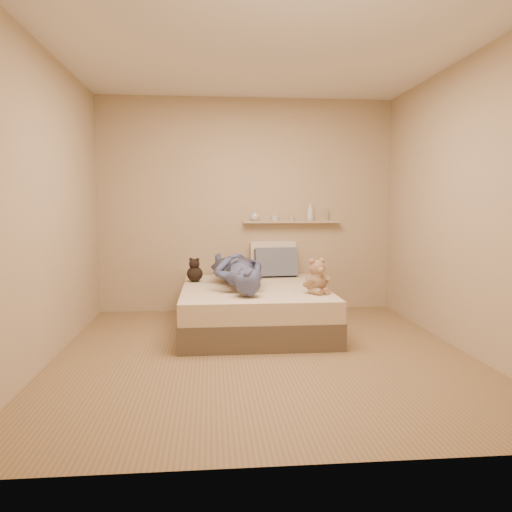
{
  "coord_description": "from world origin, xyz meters",
  "views": [
    {
      "loc": [
        -0.45,
        -4.25,
        1.3
      ],
      "look_at": [
        0.0,
        0.65,
        0.8
      ],
      "focal_mm": 35.0,
      "sensor_mm": 36.0,
      "label": 1
    }
  ],
  "objects": [
    {
      "name": "game_console",
      "position": [
        -0.14,
        0.34,
        0.6
      ],
      "size": [
        0.18,
        0.11,
        0.06
      ],
      "color": "silver",
      "rests_on": "bed"
    },
    {
      "name": "pillow_grey",
      "position": [
        0.33,
        1.62,
        0.62
      ],
      "size": [
        0.52,
        0.27,
        0.37
      ],
      "primitive_type": "cube",
      "rotation": [
        -0.28,
        0.0,
        0.09
      ],
      "color": "slate",
      "rests_on": "bed"
    },
    {
      "name": "shelf_bottles",
      "position": [
        0.47,
        1.84,
        1.19
      ],
      "size": [
        0.98,
        0.12,
        0.22
      ],
      "color": "silver",
      "rests_on": "wall_shelf"
    },
    {
      "name": "pillow_cream",
      "position": [
        0.31,
        1.76,
        0.65
      ],
      "size": [
        0.55,
        0.29,
        0.43
      ],
      "primitive_type": "cube",
      "rotation": [
        -0.33,
        0.0,
        0.02
      ],
      "color": "beige",
      "rests_on": "bed"
    },
    {
      "name": "bed",
      "position": [
        0.0,
        0.93,
        0.22
      ],
      "size": [
        1.5,
        1.9,
        0.45
      ],
      "color": "brown",
      "rests_on": "floor"
    },
    {
      "name": "teddy_bear",
      "position": [
        0.57,
        0.46,
        0.59
      ],
      "size": [
        0.27,
        0.28,
        0.35
      ],
      "color": "#916D4F",
      "rests_on": "bed"
    },
    {
      "name": "person",
      "position": [
        -0.17,
        0.94,
        0.63
      ],
      "size": [
        0.66,
        1.53,
        0.36
      ],
      "primitive_type": "imported",
      "rotation": [
        0.0,
        0.0,
        3.22
      ],
      "color": "#424667",
      "rests_on": "bed"
    },
    {
      "name": "dark_plush",
      "position": [
        -0.63,
        1.3,
        0.57
      ],
      "size": [
        0.18,
        0.18,
        0.27
      ],
      "color": "black",
      "rests_on": "bed"
    },
    {
      "name": "room",
      "position": [
        0.0,
        0.0,
        1.3
      ],
      "size": [
        3.8,
        3.8,
        3.8
      ],
      "color": "olive",
      "rests_on": "ground"
    },
    {
      "name": "wall_shelf",
      "position": [
        0.55,
        1.84,
        1.1
      ],
      "size": [
        1.2,
        0.12,
        0.03
      ],
      "primitive_type": "cube",
      "color": "tan",
      "rests_on": "wall_back"
    }
  ]
}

